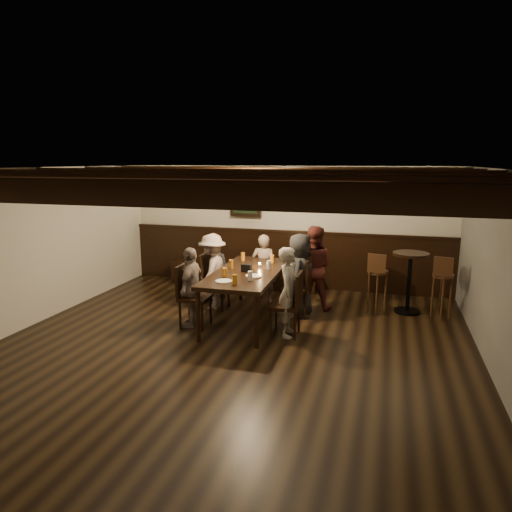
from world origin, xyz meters
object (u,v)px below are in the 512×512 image
(chair_right_near, at_px, (297,298))
(person_bench_left, at_px, (213,268))
(person_left_near, at_px, (212,271))
(person_right_near, at_px, (300,275))
(person_bench_centre, at_px, (264,268))
(chair_left_far, at_px, (194,308))
(chair_right_far, at_px, (287,316))
(person_left_far, at_px, (192,287))
(high_top_table, at_px, (410,274))
(chair_left_near, at_px, (214,292))
(bar_stool_left, at_px, (377,291))
(dining_table, at_px, (247,275))
(bar_stool_right, at_px, (441,295))
(person_right_far, at_px, (289,292))
(person_bench_right, at_px, (313,268))

(chair_right_near, height_order, person_bench_left, person_bench_left)
(person_left_near, bearing_deg, person_bench_left, -161.57)
(chair_right_near, relative_size, person_right_near, 0.70)
(person_bench_centre, bearing_deg, chair_right_near, 140.20)
(chair_left_far, height_order, chair_right_far, chair_left_far)
(chair_left_far, relative_size, person_left_far, 0.78)
(person_bench_left, height_order, high_top_table, person_bench_left)
(chair_left_near, relative_size, chair_right_far, 1.01)
(bar_stool_left, bearing_deg, person_right_near, -149.63)
(chair_left_far, bearing_deg, person_bench_centre, 154.35)
(chair_right_far, height_order, person_left_far, person_left_far)
(person_left_far, bearing_deg, person_bench_left, -173.66)
(dining_table, height_order, chair_right_far, chair_right_far)
(person_bench_left, distance_m, person_right_near, 1.71)
(bar_stool_right, bearing_deg, person_right_far, -136.93)
(person_left_far, relative_size, person_right_near, 0.91)
(chair_left_far, relative_size, high_top_table, 0.94)
(chair_left_far, relative_size, person_right_far, 0.74)
(chair_right_near, relative_size, person_bench_left, 0.79)
(person_left_far, bearing_deg, chair_right_far, 90.00)
(chair_left_near, xyz_separation_m, person_left_far, (-0.01, -0.90, 0.33))
(chair_left_near, distance_m, chair_right_near, 1.44)
(person_right_far, bearing_deg, bar_stool_left, -42.61)
(person_right_far, bearing_deg, bar_stool_right, -58.59)
(person_right_far, xyz_separation_m, high_top_table, (1.70, 1.56, 0.02))
(chair_left_far, distance_m, person_left_far, 0.32)
(chair_left_near, distance_m, person_left_far, 0.96)
(chair_left_near, bearing_deg, person_bench_centre, 129.80)
(chair_left_far, height_order, bar_stool_left, bar_stool_left)
(chair_left_near, bearing_deg, chair_right_far, 57.99)
(person_bench_centre, height_order, person_bench_right, person_bench_right)
(person_bench_left, height_order, person_right_far, person_right_far)
(chair_right_near, bearing_deg, dining_table, 122.00)
(person_bench_right, bearing_deg, person_right_near, 71.57)
(chair_right_far, distance_m, bar_stool_left, 1.83)
(person_left_far, distance_m, high_top_table, 3.57)
(person_right_near, relative_size, bar_stool_right, 1.32)
(high_top_table, bearing_deg, person_bench_right, -172.38)
(person_bench_right, relative_size, bar_stool_left, 1.38)
(person_left_far, xyz_separation_m, high_top_table, (3.20, 1.60, 0.05))
(person_left_near, height_order, person_right_far, person_right_far)
(person_left_near, xyz_separation_m, person_right_far, (1.52, -0.87, 0.01))
(chair_right_far, relative_size, person_left_near, 0.72)
(person_left_near, xyz_separation_m, high_top_table, (3.22, 0.70, 0.02))
(bar_stool_right, bearing_deg, person_bench_centre, -171.05)
(person_bench_centre, relative_size, bar_stool_left, 1.18)
(dining_table, height_order, person_left_near, person_left_near)
(chair_right_near, relative_size, person_bench_centre, 0.78)
(person_bench_left, bearing_deg, bar_stool_right, -179.87)
(person_bench_right, height_order, person_right_near, person_bench_right)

